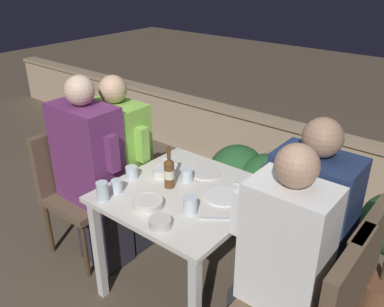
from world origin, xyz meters
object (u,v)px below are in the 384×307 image
at_px(chair_left_near, 76,180).
at_px(person_green_blouse, 122,164).
at_px(person_navy_jumper, 302,235).
at_px(chair_right_near, 316,304).
at_px(chair_right_far, 337,269).
at_px(person_white_polo, 278,266).
at_px(chair_left_far, 104,166).
at_px(person_purple_stripe, 93,174).
at_px(beer_bottle, 169,172).

xyz_separation_m(chair_left_near, person_green_blouse, (0.20, 0.26, 0.09)).
bearing_deg(person_navy_jumper, person_green_blouse, -179.92).
relative_size(chair_right_near, chair_right_far, 1.00).
relative_size(person_white_polo, chair_right_far, 1.42).
relative_size(chair_right_near, person_white_polo, 0.70).
height_order(person_white_polo, chair_right_far, person_white_polo).
bearing_deg(person_navy_jumper, person_white_polo, -87.83).
xyz_separation_m(chair_left_far, person_green_blouse, (0.21, 0.00, 0.09)).
relative_size(chair_left_near, chair_right_far, 1.00).
distance_m(chair_right_near, chair_right_far, 0.28).
distance_m(chair_left_far, person_white_polo, 1.62).
distance_m(person_purple_stripe, chair_right_far, 1.61).
height_order(chair_left_far, chair_right_far, same).
xyz_separation_m(chair_left_far, chair_right_near, (1.80, -0.28, 0.00)).
bearing_deg(chair_right_far, chair_left_near, -171.58).
bearing_deg(person_green_blouse, chair_left_far, -180.00).
bearing_deg(person_green_blouse, beer_bottle, -14.57).
bearing_deg(chair_right_near, person_navy_jumper, 127.43).
bearing_deg(person_white_polo, person_navy_jumper, 92.17).
relative_size(chair_left_near, person_white_polo, 0.70).
distance_m(chair_right_near, beer_bottle, 1.05).
bearing_deg(chair_left_far, chair_left_near, -89.40).
bearing_deg(chair_right_far, person_green_blouse, -179.93).
xyz_separation_m(chair_left_near, beer_bottle, (0.80, 0.11, 0.29)).
relative_size(person_purple_stripe, person_green_blouse, 1.04).
height_order(person_purple_stripe, person_white_polo, person_purple_stripe).
xyz_separation_m(chair_right_near, person_navy_jumper, (-0.22, 0.28, 0.12)).
distance_m(person_green_blouse, chair_right_far, 1.59).
distance_m(person_white_polo, chair_right_far, 0.36).
bearing_deg(person_purple_stripe, person_navy_jumper, 10.89).
xyz_separation_m(chair_left_near, person_purple_stripe, (0.21, 0.00, 0.12)).
bearing_deg(chair_right_near, person_white_polo, 180.00).
height_order(chair_right_near, beer_bottle, beer_bottle).
bearing_deg(person_white_polo, person_green_blouse, 168.50).
bearing_deg(chair_left_far, person_white_polo, -10.03).
distance_m(chair_left_near, person_white_polo, 1.60).
distance_m(person_purple_stripe, person_navy_jumper, 1.40).
relative_size(person_green_blouse, beer_bottle, 4.98).
distance_m(person_purple_stripe, person_green_blouse, 0.26).
bearing_deg(person_green_blouse, chair_left_near, -127.90).
height_order(person_purple_stripe, chair_left_far, person_purple_stripe).
xyz_separation_m(person_green_blouse, person_navy_jumper, (1.38, 0.00, 0.03)).
xyz_separation_m(chair_left_near, chair_right_far, (1.79, 0.26, 0.00)).
bearing_deg(beer_bottle, person_purple_stripe, -169.63).
xyz_separation_m(person_green_blouse, person_white_polo, (1.39, -0.28, 0.01)).
xyz_separation_m(chair_left_near, chair_right_near, (1.80, -0.02, 0.00)).
height_order(chair_left_near, person_green_blouse, person_green_blouse).
xyz_separation_m(person_purple_stripe, chair_right_near, (1.60, -0.02, -0.12)).
relative_size(person_navy_jumper, beer_bottle, 5.15).
distance_m(person_white_polo, person_navy_jumper, 0.28).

